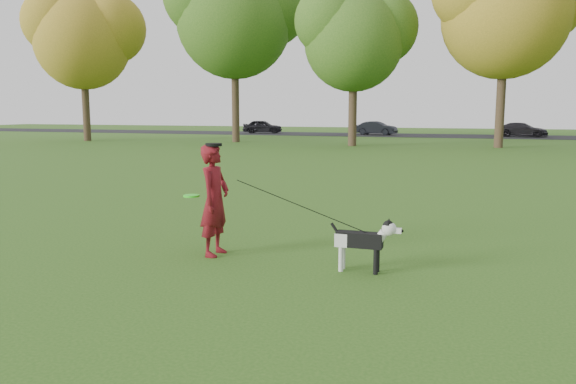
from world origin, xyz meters
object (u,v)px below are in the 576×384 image
(dog, at_px, (365,239))
(car_right, at_px, (522,130))
(car_left, at_px, (263,126))
(man, at_px, (215,200))
(car_mid, at_px, (377,128))

(dog, bearing_deg, car_right, 83.40)
(dog, height_order, car_left, car_left)
(man, xyz_separation_m, car_mid, (-4.38, 39.47, -0.23))
(dog, height_order, car_right, car_right)
(man, relative_size, car_left, 0.46)
(dog, distance_m, car_left, 43.02)
(car_right, bearing_deg, dog, -176.09)
(car_mid, distance_m, car_right, 11.17)
(car_left, height_order, car_mid, car_left)
(man, relative_size, dog, 1.69)
(dog, distance_m, car_right, 39.91)
(man, relative_size, car_right, 0.43)
(dog, relative_size, car_mid, 0.28)
(car_left, bearing_deg, dog, -168.17)
(car_right, bearing_deg, car_mid, 100.51)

